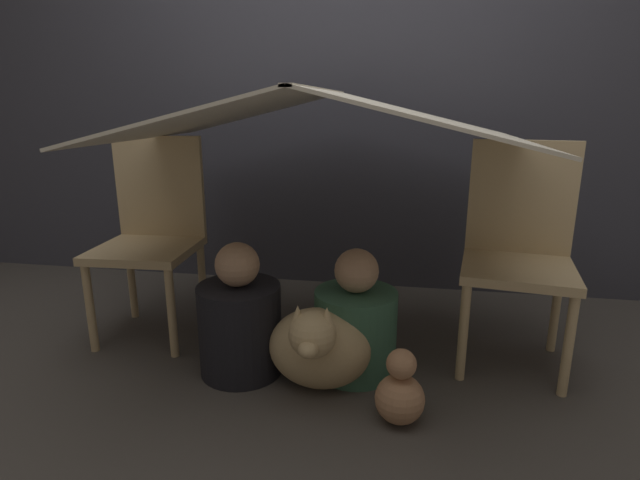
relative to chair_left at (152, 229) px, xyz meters
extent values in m
plane|color=#47423D|center=(0.80, -0.27, -0.49)|extent=(8.80, 8.80, 0.00)
cube|color=#3D3D47|center=(0.80, 0.79, 0.76)|extent=(7.00, 0.05, 2.50)
cylinder|color=#D1B27F|center=(-0.17, -0.27, -0.29)|extent=(0.04, 0.04, 0.40)
cylinder|color=#D1B27F|center=(0.20, -0.26, -0.29)|extent=(0.04, 0.04, 0.40)
cylinder|color=#D1B27F|center=(-0.19, 0.09, -0.29)|extent=(0.04, 0.04, 0.40)
cylinder|color=#D1B27F|center=(0.18, 0.11, -0.29)|extent=(0.04, 0.04, 0.40)
cube|color=#D1B27F|center=(0.00, -0.08, -0.07)|extent=(0.44, 0.44, 0.04)
cube|color=#D1B27F|center=(-0.01, 0.12, 0.18)|extent=(0.42, 0.05, 0.47)
cylinder|color=#D1B27F|center=(1.38, -0.24, -0.29)|extent=(0.04, 0.04, 0.40)
cylinder|color=#D1B27F|center=(1.74, -0.29, -0.29)|extent=(0.04, 0.04, 0.40)
cylinder|color=#D1B27F|center=(1.43, 0.13, -0.29)|extent=(0.04, 0.04, 0.40)
cylinder|color=#D1B27F|center=(1.80, 0.07, -0.29)|extent=(0.04, 0.04, 0.40)
cube|color=#D1B27F|center=(1.59, -0.08, -0.07)|extent=(0.48, 0.48, 0.04)
cube|color=#D1B27F|center=(1.62, 0.11, 0.18)|extent=(0.42, 0.09, 0.47)
cube|color=silver|center=(0.40, -0.08, 0.51)|extent=(0.80, 1.13, 0.20)
cube|color=silver|center=(1.19, -0.08, 0.51)|extent=(0.80, 1.13, 0.20)
cube|color=silver|center=(0.80, -0.08, 0.61)|extent=(0.04, 1.13, 0.01)
cylinder|color=black|center=(0.52, -0.32, -0.31)|extent=(0.33, 0.33, 0.37)
sphere|color=tan|center=(0.52, -0.32, -0.04)|extent=(0.17, 0.17, 0.17)
cylinder|color=#38664C|center=(0.97, -0.24, -0.32)|extent=(0.33, 0.33, 0.34)
sphere|color=tan|center=(0.97, -0.24, -0.06)|extent=(0.17, 0.17, 0.17)
ellipsoid|color=tan|center=(0.85, -0.38, -0.33)|extent=(0.39, 0.25, 0.31)
sphere|color=tan|center=(0.85, -0.52, -0.20)|extent=(0.17, 0.17, 0.17)
ellipsoid|color=tan|center=(0.85, -0.60, -0.22)|extent=(0.07, 0.08, 0.06)
cone|color=tan|center=(0.80, -0.52, -0.14)|extent=(0.06, 0.06, 0.07)
cone|color=tan|center=(0.90, -0.52, -0.14)|extent=(0.06, 0.06, 0.07)
sphere|color=tan|center=(1.15, -0.55, -0.40)|extent=(0.17, 0.17, 0.17)
sphere|color=tan|center=(1.15, -0.55, -0.27)|extent=(0.10, 0.10, 0.10)
camera|label=1|loc=(1.14, -2.05, 0.56)|focal=28.00mm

